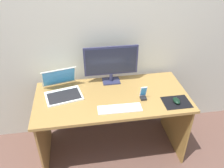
{
  "coord_description": "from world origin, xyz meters",
  "views": [
    {
      "loc": [
        -0.28,
        -1.79,
        2.05
      ],
      "look_at": [
        -0.0,
        -0.02,
        0.88
      ],
      "focal_mm": 37.21,
      "sensor_mm": 36.0,
      "label": 1
    }
  ],
  "objects_px": {
    "mouse": "(176,101)",
    "keyboard_external": "(120,109)",
    "monitor": "(111,63)",
    "laptop": "(62,89)",
    "phone_in_dock": "(143,95)"
  },
  "relations": [
    {
      "from": "keyboard_external",
      "to": "phone_in_dock",
      "type": "distance_m",
      "value": 0.28
    },
    {
      "from": "monitor",
      "to": "mouse",
      "type": "bearing_deg",
      "value": -39.93
    },
    {
      "from": "laptop",
      "to": "keyboard_external",
      "type": "relative_size",
      "value": 1.04
    },
    {
      "from": "keyboard_external",
      "to": "monitor",
      "type": "bearing_deg",
      "value": 92.01
    },
    {
      "from": "laptop",
      "to": "mouse",
      "type": "relative_size",
      "value": 4.11
    },
    {
      "from": "monitor",
      "to": "laptop",
      "type": "bearing_deg",
      "value": -164.19
    },
    {
      "from": "keyboard_external",
      "to": "phone_in_dock",
      "type": "xyz_separation_m",
      "value": [
        0.25,
        0.12,
        0.04
      ]
    },
    {
      "from": "mouse",
      "to": "keyboard_external",
      "type": "bearing_deg",
      "value": -179.85
    },
    {
      "from": "monitor",
      "to": "keyboard_external",
      "type": "bearing_deg",
      "value": -89.35
    },
    {
      "from": "monitor",
      "to": "phone_in_dock",
      "type": "bearing_deg",
      "value": -53.99
    },
    {
      "from": "keyboard_external",
      "to": "laptop",
      "type": "bearing_deg",
      "value": 148.94
    },
    {
      "from": "monitor",
      "to": "phone_in_dock",
      "type": "height_order",
      "value": "monitor"
    },
    {
      "from": "monitor",
      "to": "keyboard_external",
      "type": "distance_m",
      "value": 0.51
    },
    {
      "from": "laptop",
      "to": "phone_in_dock",
      "type": "xyz_separation_m",
      "value": [
        0.75,
        -0.2,
        0.0
      ]
    },
    {
      "from": "laptop",
      "to": "keyboard_external",
      "type": "distance_m",
      "value": 0.6
    }
  ]
}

